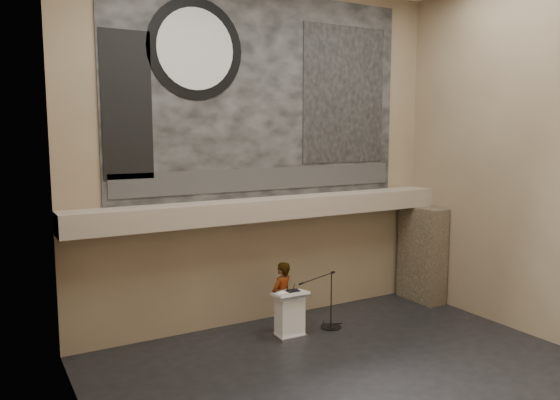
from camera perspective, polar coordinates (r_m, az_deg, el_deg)
floor at (r=11.44m, az=8.36°, el=-17.99°), size 10.00×10.00×0.00m
wall_back at (r=13.72m, az=-1.66°, el=4.73°), size 10.00×0.02×8.50m
wall_left at (r=8.25m, az=-19.59°, el=2.51°), size 0.02×8.00×8.50m
wall_right at (r=14.02m, az=25.08°, el=4.09°), size 0.02×8.00×8.50m
soffit at (r=13.49m, az=-0.84°, el=-0.86°), size 10.00×0.80×0.50m
sprinkler_left at (r=12.80m, az=-7.02°, el=-2.63°), size 0.04×0.04×0.06m
sprinkler_right at (r=14.49m, az=5.86°, el=-1.44°), size 0.04×0.04×0.06m
banner at (r=13.70m, az=-1.62°, el=10.79°), size 8.00×0.05×5.00m
banner_text_strip at (r=13.70m, az=-1.51°, el=2.21°), size 7.76×0.02×0.55m
banner_clock_rim at (r=13.01m, az=-8.82°, el=15.32°), size 2.30×0.02×2.30m
banner_clock_face at (r=13.00m, az=-8.79°, el=15.33°), size 1.84×0.02×1.84m
banner_building_print at (r=14.95m, az=6.75°, el=10.85°), size 2.60×0.02×3.60m
banner_brick_print at (r=12.41m, az=-15.71°, el=9.49°), size 1.10×0.02×3.20m
stone_pier at (r=16.18m, az=14.62°, el=-5.47°), size 0.60×1.40×2.70m
lectern at (r=13.14m, az=1.03°, el=-11.87°), size 0.79×0.58×1.14m
binder at (r=12.99m, az=1.38°, el=-9.48°), size 0.30×0.25×0.04m
papers at (r=12.88m, az=0.35°, el=-9.69°), size 0.27×0.33×0.00m
speaker_person at (r=13.29m, az=0.19°, el=-10.18°), size 0.75×0.63×1.75m
mic_stand at (r=13.86m, az=5.23°, el=-12.33°), size 1.47×0.72×1.43m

